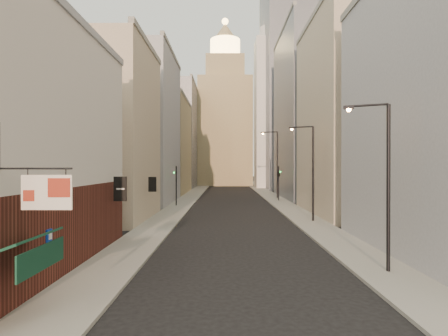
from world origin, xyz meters
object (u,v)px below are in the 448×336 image
(white_tower, at_px, (272,108))
(clock_tower, at_px, (225,119))
(streetlamp_near, at_px, (384,176))
(streetlamp_mid, at_px, (311,167))
(traffic_light_right, at_px, (279,174))
(streetlamp_far, at_px, (276,160))
(traffic_light_left, at_px, (176,178))

(white_tower, bearing_deg, clock_tower, 128.16)
(streetlamp_near, height_order, streetlamp_mid, streetlamp_mid)
(streetlamp_near, xyz_separation_m, traffic_light_right, (0.22, 35.59, -0.62))
(clock_tower, relative_size, white_tower, 1.08)
(streetlamp_mid, bearing_deg, streetlamp_near, -70.95)
(streetlamp_near, bearing_deg, streetlamp_mid, 110.67)
(streetlamp_near, relative_size, streetlamp_far, 0.76)
(clock_tower, distance_m, streetlamp_mid, 69.13)
(clock_tower, bearing_deg, streetlamp_far, -79.81)
(white_tower, xyz_separation_m, streetlamp_far, (-3.19, -29.43, -12.71))
(clock_tower, height_order, traffic_light_right, clock_tower)
(traffic_light_left, bearing_deg, streetlamp_mid, 123.53)
(streetlamp_near, height_order, traffic_light_right, streetlamp_near)
(streetlamp_far, distance_m, traffic_light_left, 17.86)
(traffic_light_left, height_order, traffic_light_right, same)
(white_tower, xyz_separation_m, traffic_light_right, (-3.37, -33.83, -14.72))
(streetlamp_near, xyz_separation_m, streetlamp_mid, (0.25, 15.92, 0.38))
(streetlamp_near, xyz_separation_m, streetlamp_far, (0.39, 39.99, 1.40))
(white_tower, height_order, traffic_light_right, white_tower)
(streetlamp_mid, relative_size, traffic_light_right, 1.71)
(streetlamp_far, relative_size, traffic_light_left, 2.07)
(white_tower, relative_size, streetlamp_near, 5.27)
(traffic_light_left, relative_size, traffic_light_right, 1.00)
(clock_tower, height_order, white_tower, clock_tower)
(streetlamp_far, bearing_deg, traffic_light_left, -123.10)
(streetlamp_mid, distance_m, traffic_light_left, 18.88)
(streetlamp_far, height_order, traffic_light_right, streetlamp_far)
(traffic_light_right, bearing_deg, clock_tower, -85.25)
(streetlamp_far, xyz_separation_m, traffic_light_left, (-13.79, -11.11, -2.31))
(clock_tower, height_order, streetlamp_far, clock_tower)
(streetlamp_mid, relative_size, traffic_light_left, 1.71)
(streetlamp_far, bearing_deg, streetlamp_mid, -72.27)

